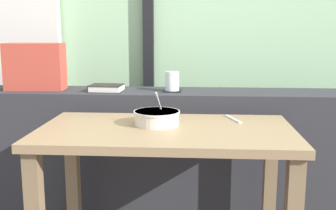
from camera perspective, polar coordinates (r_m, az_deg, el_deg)
curtain_left_panel at (r=2.97m, az=-20.15°, el=12.34°), size 0.56×0.06×2.50m
window_divider_post at (r=2.77m, az=-2.78°, el=14.16°), size 0.07×0.05×2.60m
dark_console_ledge at (r=2.37m, az=-1.17°, el=-7.44°), size 2.80×0.32×0.79m
breakfast_table at (r=1.79m, az=-0.27°, el=-7.05°), size 1.08×0.59×0.71m
coaster_square at (r=2.26m, az=0.56°, el=1.96°), size 0.10×0.10×0.00m
juice_glass at (r=2.25m, az=0.56°, el=3.24°), size 0.08×0.08×0.10m
closed_book at (r=2.28m, az=-8.56°, el=2.34°), size 0.19×0.15×0.04m
throw_pillow at (r=2.43m, az=-17.91°, el=5.09°), size 0.33×0.16×0.26m
soup_bowl at (r=1.80m, az=-1.56°, el=-1.80°), size 0.20×0.20×0.15m
fork_utensil at (r=1.93m, az=8.99°, el=-1.90°), size 0.07×0.17×0.01m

